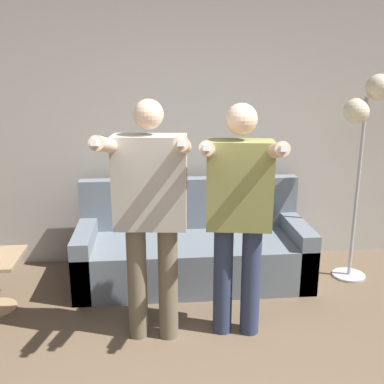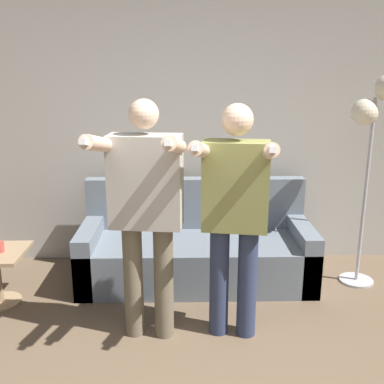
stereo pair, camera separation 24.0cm
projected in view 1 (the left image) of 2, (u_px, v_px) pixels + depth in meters
The scene contains 6 objects.
wall_back at pixel (186, 133), 4.39m from camera, with size 10.00×0.05×2.60m.
couch at pixel (193, 250), 4.16m from camera, with size 2.08×0.82×0.90m.
person_left at pixel (150, 205), 3.04m from camera, with size 0.61×0.71×1.72m.
person_right at pixel (239, 206), 3.10m from camera, with size 0.59×0.72×1.69m.
cat at pixel (158, 171), 4.23m from camera, with size 0.45×0.14×0.17m.
floor_lamp at pixel (365, 119), 3.87m from camera, with size 0.40×0.31×1.86m.
Camera 1 is at (-0.35, -1.67, 1.91)m, focal length 42.00 mm.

